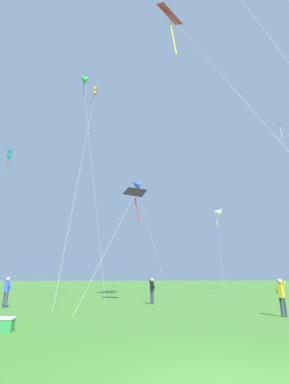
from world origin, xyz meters
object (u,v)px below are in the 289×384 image
kite_red_high (172,23)px  person_far_back (152,288)px  kite_green_small (84,79)px  person_child_small (281,294)px  kite_black_large (135,197)px  kite_blue_delta (136,184)px  kite_white_distant (217,212)px  kite_orange_box (95,94)px  kite_pink_low (287,134)px  picnic_cooler (4,324)px  kite_teal_box (9,155)px  person_foreground_watcher (7,289)px

kite_red_high → person_far_back: size_ratio=13.75×
kite_green_small → person_child_small: (11.73, -14.03, -22.23)m
kite_green_small → kite_black_large: size_ratio=2.84×
kite_blue_delta → kite_white_distant: size_ratio=1.35×
kite_blue_delta → kite_orange_box: size_ratio=0.85×
kite_pink_low → picnic_cooler: size_ratio=35.06×
kite_teal_box → person_far_back: bearing=-49.0°
kite_green_small → kite_black_large: kite_green_small is taller
kite_white_distant → person_far_back: (-15.28, -27.02, -11.85)m
kite_green_small → kite_blue_delta: bearing=69.2°
kite_black_large → person_far_back: bearing=-8.3°
person_foreground_watcher → kite_black_large: bearing=12.1°
kite_pink_low → kite_white_distant: 18.96m
kite_black_large → picnic_cooler: (-4.75, -9.53, -7.15)m
kite_red_high → person_child_small: (3.72, -3.54, -19.40)m
kite_red_high → person_far_back: kite_red_high is taller
person_foreground_watcher → kite_red_high: bearing=-10.5°
person_foreground_watcher → picnic_cooler: 8.43m
kite_blue_delta → kite_black_large: kite_blue_delta is taller
kite_teal_box → person_far_back: size_ratio=13.14×
person_foreground_watcher → kite_white_distant: bearing=49.8°
kite_blue_delta → kite_black_large: 28.40m
kite_black_large → person_foreground_watcher: bearing=-167.9°
person_far_back → picnic_cooler: bearing=-122.6°
kite_green_small → picnic_cooler: size_ratio=39.77×
person_far_back → person_child_small: (5.00, -6.87, -0.02)m
kite_orange_box → kite_white_distant: bearing=45.2°
kite_green_small → kite_teal_box: bearing=130.0°
kite_teal_box → kite_black_large: (18.79, -22.82, -13.08)m
kite_white_distant → kite_blue_delta: bearing=-178.4°
kite_teal_box → person_far_back: kite_teal_box is taller
person_foreground_watcher → kite_teal_box: bearing=114.6°
kite_blue_delta → kite_pink_low: (17.61, -17.31, 1.26)m
kite_teal_box → kite_pink_low: (38.28, -13.71, -1.59)m
kite_teal_box → kite_pink_low: kite_teal_box is taller
picnic_cooler → kite_green_small: bearing=92.6°
kite_pink_low → person_far_back: bearing=-153.0°
kite_red_high → person_foreground_watcher: (-10.10, 1.88, -19.34)m
picnic_cooler → kite_black_large: bearing=63.5°
kite_green_small → picnic_cooler: bearing=-87.4°
person_far_back → person_foreground_watcher: person_foreground_watcher is taller
kite_white_distant → person_child_small: (-10.28, -33.88, -11.86)m
kite_blue_delta → kite_teal_box: kite_teal_box is taller
kite_pink_low → picnic_cooler: kite_pink_low is taller
person_far_back → person_foreground_watcher: (-8.82, -1.45, 0.04)m
kite_blue_delta → kite_red_high: (0.63, -29.93, 2.77)m
kite_red_high → person_far_back: 19.71m
kite_teal_box → kite_pink_low: 40.69m
kite_blue_delta → kite_black_large: (-1.88, -26.42, -10.23)m
kite_green_small → picnic_cooler: (0.75, -16.51, -22.98)m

